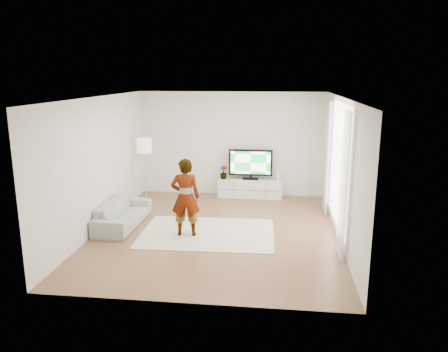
# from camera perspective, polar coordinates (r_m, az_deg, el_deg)

# --- Properties ---
(floor) EXTENTS (6.00, 6.00, 0.00)m
(floor) POSITION_cam_1_polar(r_m,az_deg,el_deg) (9.32, -0.96, -7.24)
(floor) COLOR #936942
(floor) RESTS_ON ground
(ceiling) EXTENTS (6.00, 6.00, 0.00)m
(ceiling) POSITION_cam_1_polar(r_m,az_deg,el_deg) (8.74, -1.04, 10.23)
(ceiling) COLOR white
(ceiling) RESTS_ON wall_back
(wall_left) EXTENTS (0.02, 6.00, 2.80)m
(wall_left) POSITION_cam_1_polar(r_m,az_deg,el_deg) (9.59, -15.98, 1.54)
(wall_left) COLOR white
(wall_left) RESTS_ON floor
(wall_right) EXTENTS (0.02, 6.00, 2.80)m
(wall_right) POSITION_cam_1_polar(r_m,az_deg,el_deg) (8.94, 15.08, 0.78)
(wall_right) COLOR white
(wall_right) RESTS_ON floor
(wall_back) EXTENTS (5.00, 0.02, 2.80)m
(wall_back) POSITION_cam_1_polar(r_m,az_deg,el_deg) (11.86, 0.98, 4.20)
(wall_back) COLOR white
(wall_back) RESTS_ON floor
(wall_front) EXTENTS (5.00, 0.02, 2.80)m
(wall_front) POSITION_cam_1_polar(r_m,az_deg,el_deg) (6.06, -4.87, -4.63)
(wall_front) COLOR white
(wall_front) RESTS_ON floor
(window) EXTENTS (0.01, 2.60, 2.50)m
(window) POSITION_cam_1_polar(r_m,az_deg,el_deg) (9.22, 14.73, 1.48)
(window) COLOR white
(window) RESTS_ON wall_right
(curtain_near) EXTENTS (0.04, 0.70, 2.60)m
(curtain_near) POSITION_cam_1_polar(r_m,az_deg,el_deg) (7.97, 15.33, -1.09)
(curtain_near) COLOR white
(curtain_near) RESTS_ON floor
(curtain_far) EXTENTS (0.04, 0.70, 2.60)m
(curtain_far) POSITION_cam_1_polar(r_m,az_deg,el_deg) (10.49, 13.34, 2.39)
(curtain_far) COLOR white
(curtain_far) RESTS_ON floor
(media_console) EXTENTS (1.71, 0.49, 0.48)m
(media_console) POSITION_cam_1_polar(r_m,az_deg,el_deg) (11.82, 3.44, -1.59)
(media_console) COLOR silver
(media_console) RESTS_ON floor
(television) EXTENTS (1.17, 0.23, 0.81)m
(television) POSITION_cam_1_polar(r_m,az_deg,el_deg) (11.70, 3.49, 1.67)
(television) COLOR black
(television) RESTS_ON media_console
(game_console) EXTENTS (0.07, 0.17, 0.22)m
(game_console) POSITION_cam_1_polar(r_m,az_deg,el_deg) (11.72, 7.12, -0.03)
(game_console) COLOR white
(game_console) RESTS_ON media_console
(potted_plant) EXTENTS (0.22, 0.22, 0.35)m
(potted_plant) POSITION_cam_1_polar(r_m,az_deg,el_deg) (11.79, -0.07, 0.47)
(potted_plant) COLOR #3F7238
(potted_plant) RESTS_ON media_console
(rug) EXTENTS (2.80, 2.05, 0.01)m
(rug) POSITION_cam_1_polar(r_m,az_deg,el_deg) (9.21, -2.17, -7.45)
(rug) COLOR beige
(rug) RESTS_ON floor
(player) EXTENTS (0.63, 0.46, 1.61)m
(player) POSITION_cam_1_polar(r_m,az_deg,el_deg) (8.87, -5.06, -2.78)
(player) COLOR #334772
(player) RESTS_ON rug
(sofa) EXTENTS (0.76, 1.88, 0.55)m
(sofa) POSITION_cam_1_polar(r_m,az_deg,el_deg) (9.83, -13.10, -4.80)
(sofa) COLOR #A5A5A0
(sofa) RESTS_ON floor
(floor_lamp) EXTENTS (0.37, 0.37, 1.68)m
(floor_lamp) POSITION_cam_1_polar(r_m,az_deg,el_deg) (11.24, -10.35, 3.58)
(floor_lamp) COLOR silver
(floor_lamp) RESTS_ON floor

